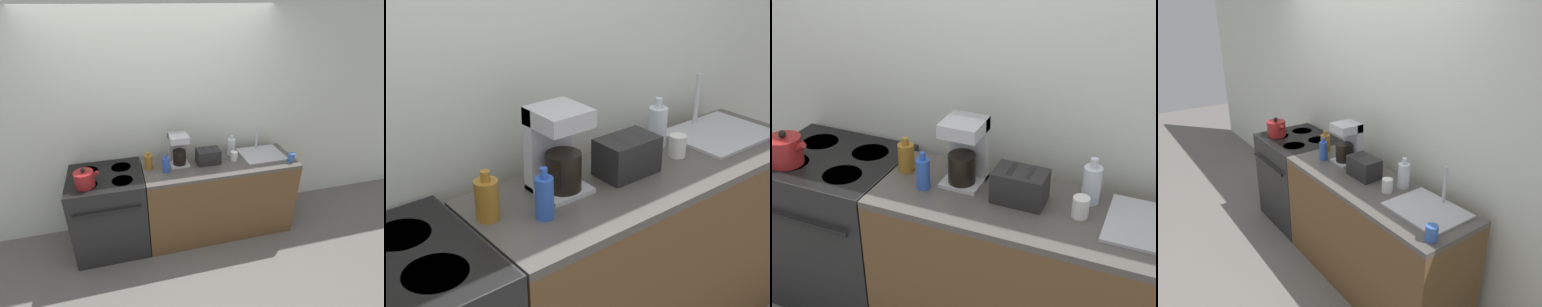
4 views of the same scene
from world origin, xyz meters
TOP-DOWN VIEW (x-y plane):
  - ground_plane at (0.00, 0.00)m, footprint 12.00×12.00m
  - wall_back at (0.00, 0.71)m, footprint 8.00×0.05m
  - stove at (-0.64, 0.33)m, footprint 0.77×0.70m
  - counter_block at (0.61, 0.29)m, footprint 1.70×0.58m
  - kettle at (-0.81, 0.18)m, footprint 0.24×0.19m
  - toaster at (0.47, 0.32)m, footprint 0.25×0.17m
  - coffee_maker at (0.16, 0.39)m, footprint 0.20×0.21m
  - sink_tray at (1.13, 0.35)m, footprint 0.48×0.40m
  - bottle_blue at (-0.01, 0.25)m, footprint 0.07×0.07m
  - bottle_clear at (0.79, 0.45)m, footprint 0.09×0.09m
  - bottle_amber at (-0.17, 0.37)m, footprint 0.09×0.09m
  - cup_white at (0.77, 0.31)m, footprint 0.08×0.08m
  - cup_blue at (1.38, 0.12)m, footprint 0.07×0.07m

SIDE VIEW (x-z plane):
  - ground_plane at x=0.00m, z-range 0.00..0.00m
  - counter_block at x=0.61m, z-range 0.00..0.92m
  - stove at x=-0.64m, z-range 0.01..0.94m
  - sink_tray at x=1.13m, z-range 0.80..1.08m
  - cup_blue at x=1.38m, z-range 0.92..1.02m
  - cup_white at x=0.77m, z-range 0.92..1.03m
  - kettle at x=-0.81m, z-range 0.91..1.10m
  - bottle_amber at x=-0.17m, z-range 0.91..1.10m
  - toaster at x=0.47m, z-range 0.92..1.09m
  - bottle_blue at x=-0.01m, z-range 0.91..1.11m
  - bottle_clear at x=0.79m, z-range 0.90..1.14m
  - coffee_maker at x=0.16m, z-range 0.93..1.28m
  - wall_back at x=0.00m, z-range 0.00..2.60m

